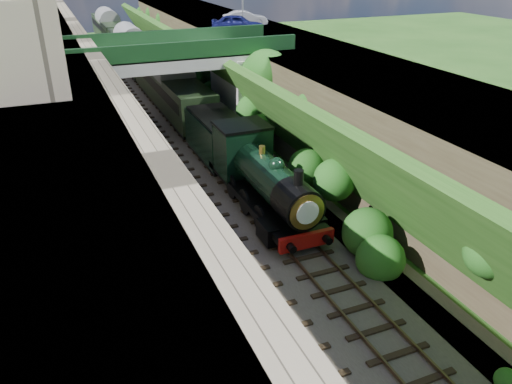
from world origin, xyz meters
The scene contains 18 objects.
ground centered at (0.00, 0.00, 0.00)m, with size 160.00×160.00×0.00m, color #1E4714.
trackbed centered at (0.00, 20.00, 0.10)m, with size 10.00×90.00×0.20m, color #473F38.
retaining_wall centered at (-5.50, 20.00, 3.50)m, with size 1.00×90.00×7.00m, color #756B56.
street_plateau_left centered at (-9.00, 20.00, 3.50)m, with size 6.00×90.00×7.00m, color #262628.
street_plateau_right centered at (9.50, 20.00, 3.12)m, with size 8.00×90.00×6.25m, color #262628.
embankment_slope centered at (4.98, 21.51, 2.74)m, with size 4.85×90.55×6.59m.
track_left centered at (-2.00, 20.00, 0.25)m, with size 2.50×90.00×0.20m.
track_right centered at (1.20, 20.00, 0.25)m, with size 2.50×90.00×0.20m.
road_bridge centered at (0.94, 24.00, 4.08)m, with size 16.00×6.40×7.25m.
building_near centered at (-9.50, 14.00, 9.00)m, with size 4.00×8.00×4.00m, color gray.
tree centered at (5.91, 20.13, 4.65)m, with size 3.60×3.80×6.60m.
car_blue centered at (7.46, 29.91, 7.01)m, with size 1.78×4.43×1.51m, color #131655.
car_silver centered at (9.62, 33.65, 6.93)m, with size 1.43×4.11×1.35m, color #A8A8AD.
locomotive centered at (1.20, 9.82, 1.89)m, with size 3.10×10.22×3.83m.
tender centered at (1.20, 17.18, 1.62)m, with size 2.70×6.00×3.05m.
coach_front centered at (1.20, 29.78, 2.05)m, with size 2.90×18.00×3.70m.
coach_middle centered at (1.20, 48.58, 2.05)m, with size 2.90×18.00×3.70m.
coach_rear centered at (1.20, 67.38, 2.05)m, with size 2.90×18.00×3.70m.
Camera 1 is at (-8.28, -11.94, 12.73)m, focal length 35.00 mm.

